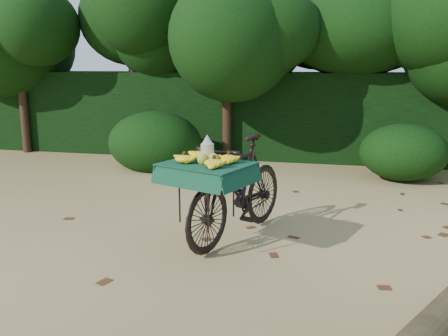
# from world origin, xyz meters

# --- Properties ---
(ground) EXTENTS (80.00, 80.00, 0.00)m
(ground) POSITION_xyz_m (0.00, 0.00, 0.00)
(ground) COLOR tan
(ground) RESTS_ON ground
(vendor_bicycle) EXTENTS (1.34, 2.05, 1.18)m
(vendor_bicycle) POSITION_xyz_m (-0.74, 0.98, 0.60)
(vendor_bicycle) COLOR black
(vendor_bicycle) RESTS_ON ground
(hedge_backdrop) EXTENTS (26.00, 1.80, 1.80)m
(hedge_backdrop) POSITION_xyz_m (0.00, 6.30, 0.90)
(hedge_backdrop) COLOR black
(hedge_backdrop) RESTS_ON ground
(tree_row) EXTENTS (14.50, 2.00, 4.00)m
(tree_row) POSITION_xyz_m (-0.65, 5.50, 2.00)
(tree_row) COLOR black
(tree_row) RESTS_ON ground
(bush_clumps) EXTENTS (8.80, 1.70, 0.90)m
(bush_clumps) POSITION_xyz_m (0.50, 4.30, 0.45)
(bush_clumps) COLOR black
(bush_clumps) RESTS_ON ground
(leaf_litter) EXTENTS (7.00, 7.30, 0.01)m
(leaf_litter) POSITION_xyz_m (0.00, 0.65, 0.01)
(leaf_litter) COLOR #502A15
(leaf_litter) RESTS_ON ground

